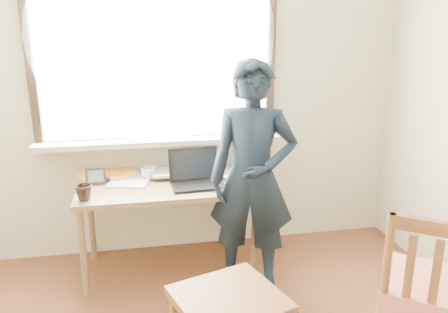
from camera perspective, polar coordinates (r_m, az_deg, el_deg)
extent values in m
cube|color=beige|center=(3.41, -5.31, 8.55)|extent=(3.50, 0.02, 2.60)
cube|color=white|center=(3.36, -8.90, 13.45)|extent=(1.70, 0.01, 1.30)
cube|color=black|center=(3.44, -8.41, 2.06)|extent=(1.82, 0.06, 0.06)
cube|color=black|center=(3.43, -24.11, 12.34)|extent=(0.06, 0.06, 1.30)
cube|color=black|center=(3.49, 6.11, 13.63)|extent=(0.06, 0.06, 1.30)
cube|color=beige|center=(3.37, -8.36, 1.95)|extent=(1.85, 0.20, 0.04)
cube|color=white|center=(3.28, -8.93, 15.15)|extent=(1.95, 0.02, 1.65)
cube|color=brown|center=(3.19, -7.40, -3.94)|extent=(1.26, 0.63, 0.04)
cylinder|color=brown|center=(3.10, -17.90, -12.02)|extent=(0.04, 0.04, 0.64)
cylinder|color=brown|center=(3.59, -16.94, -8.04)|extent=(0.04, 0.04, 0.64)
cylinder|color=brown|center=(3.16, 3.96, -10.68)|extent=(0.04, 0.04, 0.64)
cylinder|color=brown|center=(3.64, 1.79, -6.96)|extent=(0.04, 0.04, 0.64)
cube|color=black|center=(3.12, -3.54, -3.74)|extent=(0.38, 0.28, 0.02)
cube|color=black|center=(3.21, -4.02, -1.03)|extent=(0.36, 0.10, 0.24)
cube|color=black|center=(3.21, -4.02, -1.03)|extent=(0.32, 0.08, 0.19)
cube|color=black|center=(3.11, -3.51, -3.75)|extent=(0.33, 0.17, 0.00)
imported|color=white|center=(3.31, -9.80, -2.15)|extent=(0.14, 0.14, 0.09)
imported|color=black|center=(3.00, -17.83, -4.53)|extent=(0.14, 0.14, 0.10)
ellipsoid|color=black|center=(3.14, 0.55, -3.49)|extent=(0.09, 0.06, 0.03)
cube|color=white|center=(3.25, -12.31, -3.33)|extent=(0.26, 0.33, 0.02)
cube|color=white|center=(3.33, -6.63, -2.52)|extent=(0.22, 0.24, 0.02)
cube|color=white|center=(3.43, -9.61, -2.12)|extent=(0.38, 0.36, 0.01)
cube|color=white|center=(3.26, -15.12, -3.36)|extent=(0.20, 0.28, 0.01)
cube|color=white|center=(3.31, -15.13, -2.83)|extent=(0.36, 0.36, 0.02)
cube|color=white|center=(3.32, -9.30, -2.47)|extent=(0.31, 0.34, 0.01)
cube|color=white|center=(3.44, -15.69, -2.01)|extent=(0.27, 0.31, 0.02)
imported|color=white|center=(3.42, -13.33, -2.33)|extent=(0.28, 0.32, 0.03)
imported|color=white|center=(3.42, -2.19, -1.96)|extent=(0.29, 0.33, 0.02)
cube|color=black|center=(3.28, -16.40, -2.60)|extent=(0.14, 0.02, 0.11)
cube|color=#30692E|center=(3.28, -16.40, -2.60)|extent=(0.11, 0.00, 0.08)
cube|color=brown|center=(2.23, 0.68, -18.21)|extent=(0.61, 0.60, 0.04)
cylinder|color=brown|center=(2.61, 2.62, -19.33)|extent=(0.04, 0.04, 0.46)
cube|color=brown|center=(2.44, 25.15, -17.60)|extent=(0.63, 0.62, 0.04)
cylinder|color=brown|center=(2.13, 20.48, -13.40)|extent=(0.04, 0.04, 0.52)
cube|color=brown|center=(2.03, 26.65, -8.45)|extent=(0.35, 0.28, 0.06)
cube|color=brown|center=(2.15, 25.77, -14.78)|extent=(0.04, 0.04, 0.41)
cube|color=brown|center=(2.15, 22.94, -14.45)|extent=(0.04, 0.04, 0.41)
cube|color=red|center=(2.40, 25.40, -15.83)|extent=(0.61, 0.61, 0.13)
imported|color=black|center=(2.92, 3.74, -2.93)|extent=(0.66, 0.53, 1.58)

